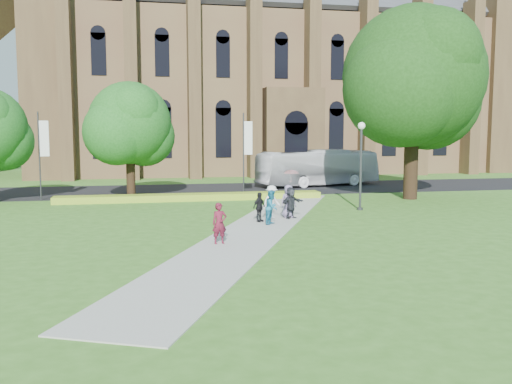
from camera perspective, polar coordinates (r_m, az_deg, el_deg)
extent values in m
plane|color=#386A1F|center=(26.39, 0.43, -4.19)|extent=(160.00, 160.00, 0.00)
cube|color=black|center=(45.96, -4.78, 0.25)|extent=(160.00, 10.00, 0.02)
cube|color=#B2B2A8|center=(27.35, -0.01, -3.78)|extent=(15.58, 28.54, 0.04)
cube|color=yellow|center=(39.00, -6.50, -0.52)|extent=(18.00, 1.40, 0.45)
cube|color=brown|center=(67.28, 1.68, 9.38)|extent=(52.00, 16.00, 17.00)
cube|color=brown|center=(59.37, -20.77, 11.35)|extent=(3.50, 3.50, 21.00)
cube|color=brown|center=(70.96, 23.07, 10.35)|extent=(3.50, 3.50, 21.00)
cube|color=brown|center=(58.46, 3.70, 5.93)|extent=(6.00, 2.50, 9.00)
cylinder|color=#38383D|center=(34.48, 10.43, 2.17)|extent=(0.14, 0.14, 4.80)
sphere|color=white|center=(34.40, 10.51, 6.53)|extent=(0.44, 0.44, 0.44)
cylinder|color=#38383D|center=(34.72, 10.35, -1.66)|extent=(0.36, 0.36, 0.15)
cylinder|color=#332114|center=(40.81, 15.26, 3.93)|extent=(0.96, 0.96, 6.60)
sphere|color=#15350E|center=(40.94, 15.47, 11.08)|extent=(9.60, 9.60, 9.60)
cylinder|color=#332114|center=(39.98, -12.43, 2.19)|extent=(0.60, 0.60, 4.12)
sphere|color=#184D17|center=(39.90, -12.53, 6.76)|extent=(5.60, 5.60, 5.60)
cylinder|color=#38383D|center=(41.30, -1.25, 3.76)|extent=(0.10, 0.10, 6.00)
cube|color=white|center=(41.33, -0.78, 5.42)|extent=(0.60, 0.02, 2.40)
cylinder|color=#38383D|center=(41.16, -20.84, 3.35)|extent=(0.10, 0.10, 6.00)
cube|color=white|center=(41.07, -20.42, 5.03)|extent=(0.60, 0.02, 2.40)
imported|color=white|center=(49.00, 6.23, 2.42)|extent=(11.34, 5.31, 3.08)
imported|color=maroon|center=(23.80, -3.68, -3.14)|extent=(0.69, 0.51, 1.72)
imported|color=#1C6E90|center=(28.68, 1.59, -1.52)|extent=(1.03, 1.07, 1.73)
imported|color=white|center=(30.68, 1.57, -0.98)|extent=(1.32, 1.11, 1.77)
imported|color=black|center=(29.45, 0.33, -1.52)|extent=(0.93, 0.86, 1.53)
imported|color=slate|center=(30.90, 3.24, -0.92)|extent=(0.95, 0.69, 1.79)
imported|color=#27292F|center=(30.63, 3.52, -1.09)|extent=(1.58, 1.25, 1.68)
imported|color=#D496AF|center=(30.91, 3.53, 1.41)|extent=(0.85, 0.85, 0.72)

